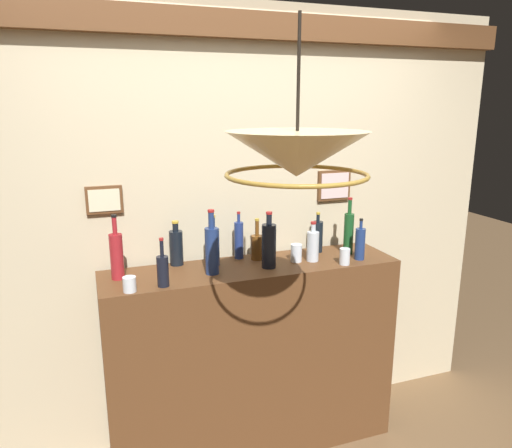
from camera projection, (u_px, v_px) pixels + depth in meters
The scene contains 18 objects.
panelled_rear_partition at pixel (237, 217), 2.86m from camera, with size 3.40×0.15×2.55m.
bar_shelf_unit at pixel (253, 358), 2.80m from camera, with size 1.65×0.41×1.13m, color brown.
liquor_bottle_rum at pixel (360, 243), 2.75m from camera, with size 0.06×0.06×0.24m.
liquor_bottle_brandy at pixel (176, 247), 2.65m from camera, with size 0.07×0.07×0.25m.
liquor_bottle_whiskey at pixel (313, 245), 2.72m from camera, with size 0.07×0.07×0.23m.
liquor_bottle_mezcal at pixel (213, 245), 2.65m from camera, with size 0.08×0.08×0.29m.
liquor_bottle_amaro at pixel (269, 245), 2.60m from camera, with size 0.08×0.08×0.31m.
liquor_bottle_scotch at pixel (349, 232), 2.85m from camera, with size 0.06×0.06×0.34m.
liquor_bottle_port at pixel (212, 249), 2.51m from camera, with size 0.07×0.07×0.34m.
liquor_bottle_sherry at pixel (317, 236), 2.89m from camera, with size 0.06×0.06×0.24m.
liquor_bottle_gin at pixel (257, 246), 2.75m from camera, with size 0.07×0.07×0.24m.
liquor_bottle_tequila at pixel (163, 270), 2.35m from camera, with size 0.06×0.06×0.25m.
liquor_bottle_rye at pixel (239, 240), 2.76m from camera, with size 0.05×0.05×0.28m.
liquor_bottle_bourbon at pixel (117, 255), 2.43m from camera, with size 0.07×0.07×0.34m.
glass_tumbler_rocks at pixel (130, 284), 2.29m from camera, with size 0.06×0.06×0.07m.
glass_tumbler_highball at pixel (296, 253), 2.72m from camera, with size 0.06×0.06×0.10m.
glass_tumbler_shot at pixel (345, 256), 2.67m from camera, with size 0.06×0.06×0.09m.
pendant_lamp at pixel (296, 156), 1.71m from camera, with size 0.52×0.52×0.55m.
Camera 1 is at (-0.84, -1.56, 2.01)m, focal length 33.82 mm.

